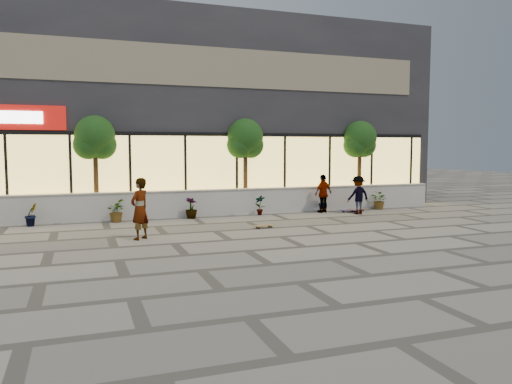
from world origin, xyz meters
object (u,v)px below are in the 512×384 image
object	(u,v)px
tree_midwest	(95,140)
skater_right_far	(358,195)
tree_east	(360,141)
skater_right_near	(323,194)
skater_center	(140,209)
tree_mideast	(245,141)
skateboard_right_far	(349,210)
skateboard_right_near	(357,209)
skateboard_center	(264,226)

from	to	relation	value
tree_midwest	skater_right_far	xyz separation A→B (m)	(10.11, -2.23, -2.21)
tree_east	skater_right_near	bearing A→B (deg)	-151.22
tree_east	skater_center	xyz separation A→B (m)	(-10.46, -5.08, -2.07)
tree_mideast	skater_right_far	bearing A→B (deg)	-28.46
skater_right_near	skateboard_right_far	size ratio (longest dim) A/B	1.90
tree_mideast	tree_east	bearing A→B (deg)	0.00
skater_right_far	skater_center	bearing A→B (deg)	11.92
tree_midwest	skateboard_right_far	bearing A→B (deg)	-9.38
tree_mideast	tree_midwest	bearing A→B (deg)	180.00
tree_east	skater_right_far	distance (m)	3.43
skater_center	tree_mideast	bearing A→B (deg)	-176.77
skater_center	skater_right_near	bearing A→B (deg)	162.48
skateboard_right_near	skateboard_right_far	xyz separation A→B (m)	(-0.46, -0.16, -0.00)
skater_center	skateboard_right_near	xyz separation A→B (m)	(9.46, 3.58, -0.83)
skater_right_near	tree_midwest	bearing A→B (deg)	-28.61
skateboard_right_near	skater_right_near	bearing A→B (deg)	177.54
skater_right_far	skateboard_center	distance (m)	5.36
tree_mideast	skater_right_far	distance (m)	5.17
tree_east	tree_mideast	bearing A→B (deg)	180.00
skater_center	skater_right_near	world-z (taller)	skater_center
tree_midwest	skateboard_right_far	size ratio (longest dim) A/B	4.66
tree_midwest	skateboard_right_near	bearing A→B (deg)	-8.13
skater_center	skateboard_right_near	size ratio (longest dim) A/B	2.13
tree_midwest	skater_right_near	world-z (taller)	tree_midwest
skateboard_center	skateboard_right_far	size ratio (longest dim) A/B	0.96
skater_right_near	skateboard_right_far	bearing A→B (deg)	146.88
skater_right_far	skateboard_right_far	xyz separation A→B (m)	(-0.07, 0.57, -0.69)
tree_east	skater_center	bearing A→B (deg)	-154.08
skateboard_right_near	skateboard_right_far	world-z (taller)	skateboard_right_near
skater_right_near	skateboard_right_near	xyz separation A→B (m)	(1.55, -0.10, -0.71)
tree_mideast	skater_right_far	world-z (taller)	tree_mideast
skater_right_far	skateboard_center	xyz separation A→B (m)	(-4.88, -2.10, -0.70)
tree_midwest	skateboard_center	xyz separation A→B (m)	(5.23, -4.32, -2.91)
skater_right_near	tree_mideast	bearing A→B (deg)	-45.09
tree_midwest	skater_center	distance (m)	5.59
tree_mideast	skateboard_right_near	distance (m)	5.56
skater_center	skater_right_far	bearing A→B (deg)	154.99
skater_center	skateboard_right_far	bearing A→B (deg)	158.36
skater_center	skater_right_far	world-z (taller)	skater_center
tree_midwest	tree_mideast	bearing A→B (deg)	0.00
skateboard_center	skateboard_right_near	size ratio (longest dim) A/B	0.94
skateboard_right_far	skateboard_right_near	bearing A→B (deg)	28.23
skater_center	skateboard_right_far	xyz separation A→B (m)	(8.99, 3.42, -0.83)
skateboard_right_far	tree_midwest	bearing A→B (deg)	-179.96
skateboard_center	skateboard_right_far	world-z (taller)	skateboard_right_far
skater_right_far	skateboard_center	world-z (taller)	skater_right_far
skateboard_right_near	skateboard_right_far	size ratio (longest dim) A/B	1.02
skateboard_center	skateboard_right_near	xyz separation A→B (m)	(5.27, 2.82, 0.01)
tree_east	skater_right_far	xyz separation A→B (m)	(-1.39, -2.23, -2.21)
skater_center	skateboard_center	distance (m)	4.33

